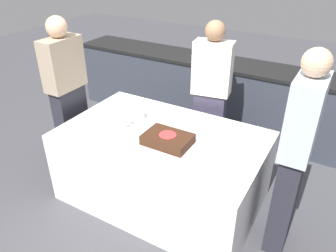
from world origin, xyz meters
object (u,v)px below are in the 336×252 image
person_seated_left (68,95)px  person_seated_right (295,157)px  cake (168,139)px  wine_glass (124,119)px  person_cutting_cake (211,95)px  plate_stack (135,115)px

person_seated_left → person_seated_right: size_ratio=0.98×
cake → wine_glass: size_ratio=2.81×
person_seated_left → wine_glass: bearing=-96.7°
cake → person_cutting_cake: 0.91m
cake → person_cutting_cake: size_ratio=0.27×
person_cutting_cake → person_seated_left: size_ratio=0.97×
cake → wine_glass: bearing=177.2°
person_cutting_cake → person_seated_right: (1.01, -0.79, 0.04)m
plate_stack → person_cutting_cake: size_ratio=0.12×
plate_stack → person_cutting_cake: 0.84m
person_seated_right → wine_glass: bearing=-86.4°
plate_stack → person_cutting_cake: person_cutting_cake is taller
wine_glass → person_seated_left: size_ratio=0.09×
wine_glass → person_seated_right: person_seated_right is taller
cake → wine_glass: (-0.47, 0.02, 0.06)m
cake → plate_stack: (-0.51, 0.24, -0.01)m
plate_stack → person_cutting_cake: bearing=52.3°
plate_stack → wine_glass: size_ratio=1.22×
cake → person_seated_left: 1.27m
person_seated_left → person_cutting_cake: bearing=-58.0°
plate_stack → person_seated_left: size_ratio=0.12×
person_cutting_cake → plate_stack: bearing=43.2°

